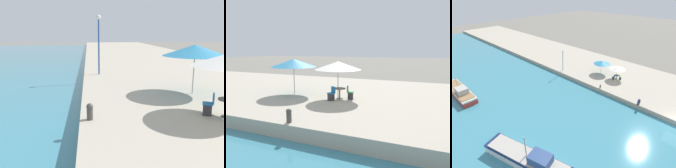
# 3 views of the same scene
# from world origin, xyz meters

# --- Properties ---
(cafe_umbrella_pink) EXTENTS (3.17, 3.17, 2.55)m
(cafe_umbrella_pink) POSITION_xyz_m (5.90, 12.97, 3.01)
(cafe_umbrella_pink) COLOR #B7B7B7
(cafe_umbrella_pink) RESTS_ON quay_promenade
(cafe_umbrella_white) EXTENTS (3.41, 3.41, 2.65)m
(cafe_umbrella_white) POSITION_xyz_m (5.98, 16.63, 3.09)
(cafe_umbrella_white) COLOR #B7B7B7
(cafe_umbrella_white) RESTS_ON quay_promenade
(cafe_table) EXTENTS (0.80, 0.80, 0.74)m
(cafe_table) POSITION_xyz_m (5.79, 12.79, 1.28)
(cafe_table) COLOR #333338
(cafe_table) RESTS_ON quay_promenade
(cafe_chair_left) EXTENTS (0.56, 0.55, 0.91)m
(cafe_chair_left) POSITION_xyz_m (5.15, 13.12, 1.07)
(cafe_chair_left) COLOR #2D2D33
(cafe_chair_left) RESTS_ON quay_promenade
(cafe_chair_right) EXTENTS (0.49, 0.51, 0.91)m
(cafe_chair_right) POSITION_xyz_m (5.96, 12.09, 1.07)
(cafe_chair_right) COLOR #2D2D33
(cafe_chair_right) RESTS_ON quay_promenade
(mooring_bollard) EXTENTS (0.26, 0.26, 0.65)m
(mooring_bollard) POSITION_xyz_m (0.39, 13.03, 1.09)
(mooring_bollard) COLOR #4C4742
(mooring_bollard) RESTS_ON quay_promenade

